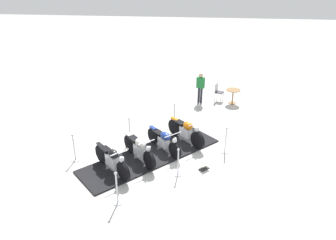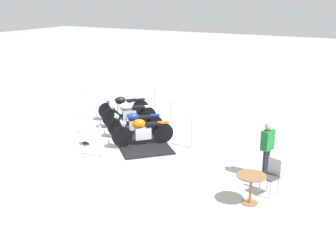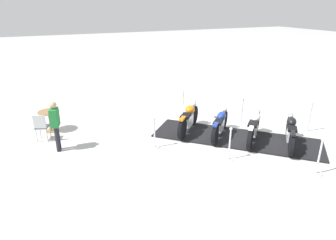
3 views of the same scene
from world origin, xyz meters
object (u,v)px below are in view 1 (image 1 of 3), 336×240
Objects in this scene: stanchion_left_rear at (174,118)px; cafe_chair_near_table at (218,91)px; motorcycle_navy at (164,140)px; stanchion_left_front at (75,152)px; stanchion_right_mid at (178,166)px; info_placard at (204,167)px; cafe_table at (233,93)px; motorcycle_copper at (186,131)px; stanchion_right_rear at (225,144)px; motorcycle_cream at (139,148)px; motorcycle_black at (112,159)px; stanchion_right_front at (117,192)px; stanchion_left_mid at (130,133)px; bystander_person at (200,85)px.

cafe_chair_near_table is at bearing 58.33° from stanchion_left_rear.
stanchion_left_front reaches higher than motorcycle_navy.
stanchion_right_mid is 1.02m from info_placard.
motorcycle_navy is at bearing -118.52° from cafe_table.
motorcycle_copper reaches higher than info_placard.
stanchion_right_mid is 0.96× the size of stanchion_right_rear.
stanchion_left_rear is at bearing 121.79° from motorcycle_cream.
motorcycle_black is 1.59× the size of stanchion_right_mid.
cafe_table is at bearing 83.70° from stanchion_right_rear.
stanchion_left_front is at bearing 135.98° from stanchion_right_front.
bystander_person reaches higher than stanchion_left_mid.
cafe_table is at bearing 65.56° from stanchion_right_front.
stanchion_left_front is 1.03× the size of stanchion_right_mid.
motorcycle_navy is 1.47× the size of stanchion_left_front.
motorcycle_cream reaches higher than stanchion_right_mid.
bystander_person is (0.50, 6.67, 0.63)m from stanchion_right_mid.
cafe_chair_near_table is (5.29, 6.65, 0.23)m from stanchion_left_front.
stanchion_right_rear reaches higher than cafe_table.
motorcycle_cream is 1.62m from stanchion_right_mid.
motorcycle_navy is 6.02m from cafe_chair_near_table.
cafe_table is (1.33, 6.34, 0.50)m from info_placard.
bystander_person is at bearing 103.07° from stanchion_right_rear.
stanchion_right_front is 1.47× the size of cafe_table.
stanchion_right_mid is 2.49× the size of info_placard.
stanchion_right_mid is at bearing -134.02° from stanchion_right_rear.
motorcycle_black is 3.38m from motorcycle_copper.
motorcycle_navy is at bearing 17.86° from stanchion_left_front.
stanchion_left_front is at bearing -45.90° from info_placard.
motorcycle_copper reaches higher than motorcycle_black.
motorcycle_black is at bearing -95.66° from cafe_chair_near_table.
stanchion_left_mid is at bearing 135.98° from stanchion_right_mid.
motorcycle_black is 2.16× the size of cafe_table.
stanchion_right_mid is 2.37m from stanchion_right_front.
cafe_table is (2.77, 2.94, 0.23)m from stanchion_left_rear.
motorcycle_cream is 2.40m from stanchion_left_front.
stanchion_left_front is 1.04× the size of stanchion_left_mid.
stanchion_left_front is at bearing -127.10° from motorcycle_cream.
stanchion_left_mid is at bearing -134.02° from stanchion_left_rear.
motorcycle_black is at bearing -87.83° from motorcycle_navy.
stanchion_left_front reaches higher than cafe_chair_near_table.
stanchion_right_mid is (0.69, -1.45, -0.17)m from motorcycle_navy.
info_placard is at bearing 13.33° from motorcycle_navy.
cafe_chair_near_table reaches higher than cafe_table.
motorcycle_black is at bearing -175.64° from stanchion_right_mid.
motorcycle_copper reaches higher than stanchion_right_mid.
cafe_table is (4.41, 4.64, 0.23)m from stanchion_left_mid.
stanchion_left_front is 4.74m from stanchion_left_rear.
motorcycle_black is 1.02× the size of bystander_person.
stanchion_left_mid reaches higher than motorcycle_navy.
cafe_chair_near_table is 0.59× the size of bystander_person.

